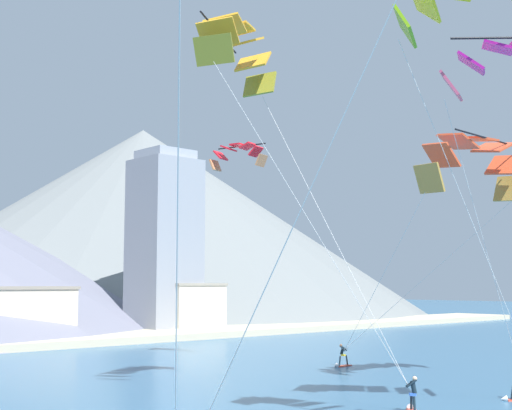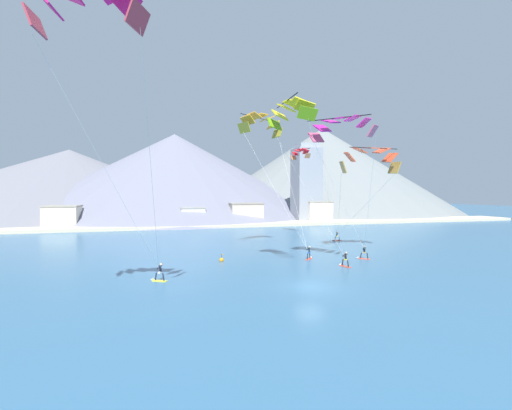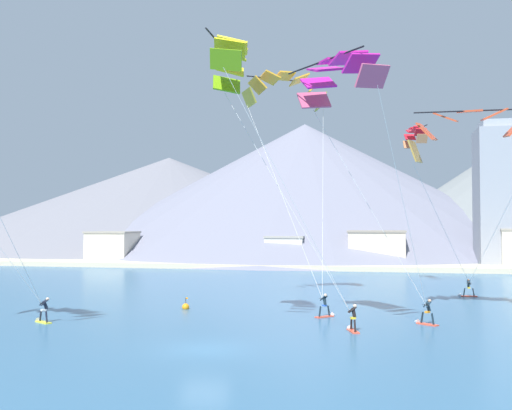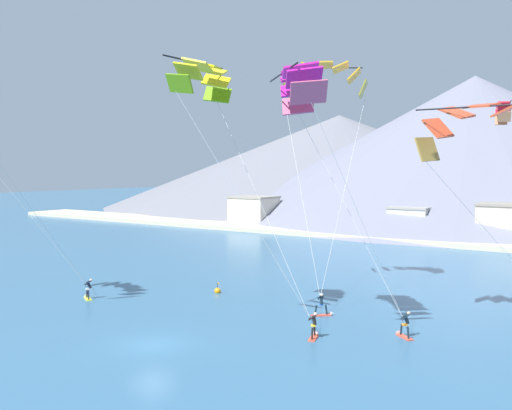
{
  "view_description": "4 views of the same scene",
  "coord_description": "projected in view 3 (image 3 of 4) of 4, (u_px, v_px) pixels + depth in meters",
  "views": [
    {
      "loc": [
        -22.95,
        -8.16,
        5.92
      ],
      "look_at": [
        -0.09,
        16.68,
        9.65
      ],
      "focal_mm": 50.0,
      "sensor_mm": 36.0,
      "label": 1
    },
    {
      "loc": [
        -12.58,
        -27.75,
        8.39
      ],
      "look_at": [
        -1.79,
        11.35,
        6.92
      ],
      "focal_mm": 24.0,
      "sensor_mm": 36.0,
      "label": 2
    },
    {
      "loc": [
        8.72,
        -28.72,
        6.48
      ],
      "look_at": [
        -0.14,
        13.76,
        8.01
      ],
      "focal_mm": 40.0,
      "sensor_mm": 36.0,
      "label": 3
    },
    {
      "loc": [
        24.21,
        -24.28,
        10.68
      ],
      "look_at": [
        -0.39,
        11.58,
        7.8
      ],
      "focal_mm": 40.0,
      "sensor_mm": 36.0,
      "label": 4
    }
  ],
  "objects": [
    {
      "name": "parafoil_kite_near_trail",
      "position": [
        285.0,
        87.0,
        49.25
      ],
      "size": [
        7.51,
        10.5,
        18.31
      ],
      "color": "olive"
    },
    {
      "name": "kitesurfer_far_left",
      "position": [
        466.0,
        291.0,
        51.68
      ],
      "size": [
        1.75,
        0.59,
        1.64
      ],
      "color": "#E54C33",
      "rests_on": "ground"
    },
    {
      "name": "mountain_peak_far_spur",
      "position": [
        301.0,
        194.0,
        141.19
      ],
      "size": [
        117.1,
        117.1,
        28.08
      ],
      "color": "slate",
      "rests_on": "ground"
    },
    {
      "name": "shore_building_promenade_mid",
      "position": [
        377.0,
        249.0,
        87.56
      ],
      "size": [
        8.74,
        6.55,
        5.64
      ],
      "color": "beige",
      "rests_on": "ground"
    },
    {
      "name": "mountain_peak_central_summit",
      "position": [
        305.0,
        188.0,
        136.76
      ],
      "size": [
        113.45,
        113.45,
        30.78
      ],
      "color": "slate",
      "rests_on": "ground"
    },
    {
      "name": "ground_plane",
      "position": [
        205.0,
        349.0,
        29.65
      ],
      "size": [
        400.0,
        400.0,
        0.0
      ],
      "primitive_type": "plane",
      "color": "#336084"
    },
    {
      "name": "kitesurfer_near_lead",
      "position": [
        42.0,
        315.0,
        37.94
      ],
      "size": [
        1.71,
        1.22,
        1.73
      ],
      "color": "yellow",
      "rests_on": "ground"
    },
    {
      "name": "parafoil_kite_far_right",
      "position": [
        338.0,
        74.0,
        34.87
      ],
      "size": [
        8.71,
        7.41,
        15.51
      ],
      "color": "#CA4D6F"
    },
    {
      "name": "parafoil_kite_far_left",
      "position": [
        470.0,
        129.0,
        40.77
      ],
      "size": [
        8.52,
        13.22,
        13.59
      ],
      "color": "#A68236"
    },
    {
      "name": "kitesurfer_near_trail",
      "position": [
        327.0,
        310.0,
        40.18
      ],
      "size": [
        1.52,
        1.51,
        1.74
      ],
      "color": "#E54C33",
      "rests_on": "ground"
    },
    {
      "name": "parafoil_kite_distant_high_outer",
      "position": [
        415.0,
        134.0,
        59.76
      ],
      "size": [
        2.29,
        4.95,
        1.93
      ],
      "color": "#C37B4C"
    },
    {
      "name": "kitesurfer_mid_center",
      "position": [
        352.0,
        323.0,
        34.82
      ],
      "size": [
        0.92,
        1.78,
        1.74
      ],
      "color": "#E54C33",
      "rests_on": "ground"
    },
    {
      "name": "mountain_peak_east_shoulder",
      "position": [
        169.0,
        203.0,
        158.66
      ],
      "size": [
        129.32,
        129.32,
        25.27
      ],
      "color": "slate",
      "rests_on": "ground"
    },
    {
      "name": "highrise_tower",
      "position": [
        501.0,
        196.0,
        86.08
      ],
      "size": [
        7.0,
        7.0,
        22.17
      ],
      "color": "gray",
      "rests_on": "ground"
    },
    {
      "name": "shore_building_quay_east",
      "position": [
        286.0,
        251.0,
        90.45
      ],
      "size": [
        6.13,
        7.21,
        4.75
      ],
      "color": "silver",
      "rests_on": "ground"
    },
    {
      "name": "parafoil_kite_mid_center",
      "position": [
        230.0,
        60.0,
        34.84
      ],
      "size": [
        8.9,
        6.6,
        16.33
      ],
      "color": "#6BA112"
    },
    {
      "name": "shore_building_quay_west",
      "position": [
        113.0,
        247.0,
        97.19
      ],
      "size": [
        7.55,
        6.83,
        5.38
      ],
      "color": "beige",
      "rests_on": "ground"
    },
    {
      "name": "race_marker_buoy",
      "position": [
        186.0,
        307.0,
        43.91
      ],
      "size": [
        0.56,
        0.56,
        1.02
      ],
      "color": "orange",
      "rests_on": "ground"
    },
    {
      "name": "shoreline_strip",
      "position": [
        316.0,
        266.0,
        85.19
      ],
      "size": [
        180.0,
        10.0,
        0.7
      ],
      "primitive_type": "cube",
      "color": "beige",
      "rests_on": "ground"
    },
    {
      "name": "kitesurfer_far_right",
      "position": [
        425.0,
        316.0,
        37.18
      ],
      "size": [
        1.61,
        1.39,
        1.72
      ],
      "color": "#E54C33",
      "rests_on": "ground"
    }
  ]
}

